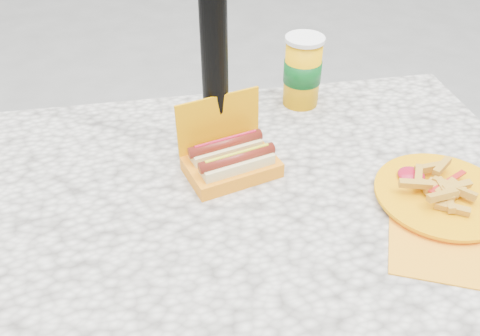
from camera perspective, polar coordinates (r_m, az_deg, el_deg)
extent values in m
cube|color=beige|center=(0.95, -1.10, -4.86)|extent=(1.20, 0.80, 0.05)
cylinder|color=black|center=(1.47, -22.87, -9.78)|extent=(0.07, 0.07, 0.70)
cylinder|color=black|center=(1.54, 15.90, -5.24)|extent=(0.07, 0.07, 0.70)
cube|color=#E19000|center=(0.98, -0.95, 0.13)|extent=(0.20, 0.15, 0.03)
cube|color=#E19000|center=(0.99, -2.42, 5.23)|extent=(0.17, 0.05, 0.11)
cube|color=#ECDC8E|center=(0.95, -0.31, 0.12)|extent=(0.15, 0.08, 0.04)
cylinder|color=maroon|center=(0.94, -0.32, 1.15)|extent=(0.15, 0.06, 0.02)
cylinder|color=gold|center=(0.94, -0.32, 1.66)|extent=(0.13, 0.04, 0.01)
cube|color=#ECDC8E|center=(0.99, -1.60, 1.76)|extent=(0.15, 0.08, 0.04)
cylinder|color=maroon|center=(0.98, -1.62, 2.77)|extent=(0.15, 0.06, 0.02)
cylinder|color=maroon|center=(0.97, -1.63, 3.27)|extent=(0.13, 0.04, 0.01)
cube|color=orange|center=(0.92, 22.23, -7.64)|extent=(0.25, 0.25, 0.00)
cylinder|color=#E19000|center=(1.00, 21.67, -2.89)|extent=(0.23, 0.23, 0.01)
cylinder|color=#E19000|center=(0.99, 21.72, -2.71)|extent=(0.24, 0.24, 0.01)
cube|color=#BA8029|center=(0.98, 23.50, -2.40)|extent=(0.05, 0.05, 0.01)
cube|color=#BA8029|center=(0.98, 22.78, -2.73)|extent=(0.06, 0.03, 0.01)
cube|color=#BA8029|center=(0.99, 23.16, -1.93)|extent=(0.06, 0.02, 0.01)
cube|color=#BA8029|center=(0.98, 21.92, -2.08)|extent=(0.05, 0.06, 0.01)
cube|color=#BA8029|center=(1.02, 21.74, 0.17)|extent=(0.05, 0.05, 0.01)
cube|color=#BA8029|center=(1.02, 20.49, 0.04)|extent=(0.06, 0.02, 0.01)
cube|color=#BA8029|center=(0.98, 21.53, -2.23)|extent=(0.06, 0.01, 0.01)
cube|color=#BA8029|center=(0.96, 19.10, -1.70)|extent=(0.06, 0.03, 0.01)
cube|color=#BA8029|center=(0.97, 21.99, -2.26)|extent=(0.02, 0.06, 0.01)
cube|color=#BA8029|center=(0.95, 22.74, -4.18)|extent=(0.06, 0.04, 0.01)
cube|color=#BA8029|center=(0.99, 22.37, -1.83)|extent=(0.05, 0.05, 0.01)
cube|color=#BA8029|center=(0.98, 21.05, -2.06)|extent=(0.05, 0.05, 0.01)
cube|color=#BA8029|center=(0.96, 22.31, -3.34)|extent=(0.03, 0.06, 0.01)
cube|color=#BA8029|center=(0.95, 21.78, -2.89)|extent=(0.06, 0.02, 0.01)
cube|color=#BA8029|center=(0.99, 19.40, -0.81)|extent=(0.04, 0.06, 0.01)
cube|color=#BA8029|center=(0.98, 22.03, -2.06)|extent=(0.06, 0.04, 0.01)
ellipsoid|color=maroon|center=(1.00, 18.68, -0.74)|extent=(0.05, 0.05, 0.02)
cube|color=#AD1B15|center=(0.99, 22.29, -1.45)|extent=(0.09, 0.05, 0.00)
cylinder|color=#FFAD02|center=(1.19, 7.01, 10.52)|extent=(0.08, 0.08, 0.16)
cylinder|color=#075018|center=(1.18, 7.03, 10.72)|extent=(0.09, 0.09, 0.05)
cylinder|color=white|center=(1.15, 7.33, 14.17)|extent=(0.09, 0.09, 0.01)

